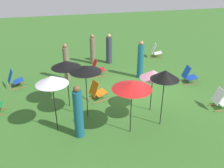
# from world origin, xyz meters

# --- Properties ---
(ground_plane) EXTENTS (40.00, 40.00, 0.00)m
(ground_plane) POSITION_xyz_m (0.00, 0.00, 0.00)
(ground_plane) COLOR #386B28
(deckchair_0) EXTENTS (0.48, 0.76, 0.83)m
(deckchair_0) POSITION_xyz_m (2.17, 1.39, 0.37)
(deckchair_0) COLOR olive
(deckchair_0) RESTS_ON ground
(deckchair_2) EXTENTS (0.59, 0.82, 0.83)m
(deckchair_2) POSITION_xyz_m (0.20, -2.57, 0.37)
(deckchair_2) COLOR olive
(deckchair_2) RESTS_ON ground
(deckchair_3) EXTENTS (0.64, 0.85, 0.83)m
(deckchair_3) POSITION_xyz_m (1.87, 5.26, 0.37)
(deckchair_3) COLOR olive
(deckchair_3) RESTS_ON ground
(deckchair_4) EXTENTS (0.67, 0.86, 0.83)m
(deckchair_4) POSITION_xyz_m (3.93, -2.60, 0.37)
(deckchair_4) COLOR olive
(deckchair_4) RESTS_ON ground
(deckchair_5) EXTENTS (0.69, 0.87, 0.83)m
(deckchair_5) POSITION_xyz_m (-0.25, 1.89, 0.37)
(deckchair_5) COLOR olive
(deckchair_5) RESTS_ON ground
(deckchair_8) EXTENTS (0.57, 0.82, 0.83)m
(deckchair_8) POSITION_xyz_m (-2.16, -2.52, 0.37)
(deckchair_8) COLOR olive
(deckchair_8) RESTS_ON ground
(umbrella_0) EXTENTS (1.01, 1.01, 1.98)m
(umbrella_0) POSITION_xyz_m (-1.92, 3.61, 1.84)
(umbrella_0) COLOR black
(umbrella_0) RESTS_ON ground
(umbrella_1) EXTENTS (1.24, 1.24, 1.83)m
(umbrella_1) POSITION_xyz_m (-2.64, 1.29, 1.71)
(umbrella_1) COLOR black
(umbrella_1) RESTS_ON ground
(umbrella_2) EXTENTS (1.09, 1.09, 1.99)m
(umbrella_2) POSITION_xyz_m (-1.41, 2.49, 1.88)
(umbrella_2) COLOR black
(umbrella_2) RESTS_ON ground
(umbrella_3) EXTENTS (0.94, 0.94, 1.64)m
(umbrella_3) POSITION_xyz_m (-1.57, 0.11, 1.49)
(umbrella_3) COLOR black
(umbrella_3) RESTS_ON ground
(umbrella_4) EXTENTS (0.92, 0.92, 2.02)m
(umbrella_4) POSITION_xyz_m (-2.51, 0.15, 1.86)
(umbrella_4) COLOR black
(umbrella_4) RESTS_ON ground
(umbrella_5) EXTENTS (1.10, 1.10, 1.88)m
(umbrella_5) POSITION_xyz_m (-0.46, 3.05, 1.75)
(umbrella_5) COLOR black
(umbrella_5) RESTS_ON ground
(person_0) EXTENTS (0.39, 0.39, 1.80)m
(person_0) POSITION_xyz_m (2.03, 2.88, 0.86)
(person_0) COLOR #72664C
(person_0) RESTS_ON ground
(person_1) EXTENTS (0.31, 0.31, 1.68)m
(person_1) POSITION_xyz_m (3.90, 1.26, 0.79)
(person_1) COLOR #72664C
(person_1) RESTS_ON ground
(person_2) EXTENTS (0.42, 0.42, 1.84)m
(person_2) POSITION_xyz_m (1.39, -0.60, 0.88)
(person_2) COLOR #195972
(person_2) RESTS_ON ground
(person_3) EXTENTS (0.33, 0.33, 1.68)m
(person_3) POSITION_xyz_m (3.73, 0.37, 0.78)
(person_3) COLOR #333847
(person_3) RESTS_ON ground
(person_4) EXTENTS (0.39, 0.39, 1.81)m
(person_4) POSITION_xyz_m (-2.42, 2.93, 0.86)
(person_4) COLOR #195972
(person_4) RESTS_ON ground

